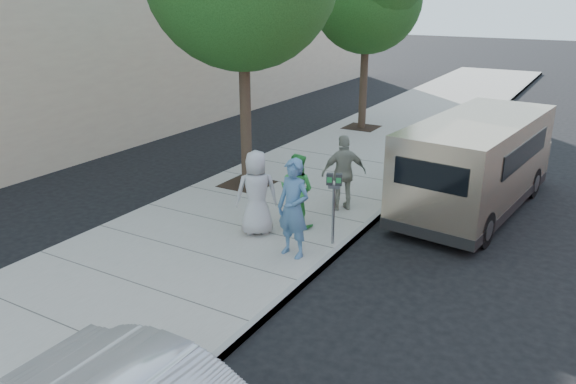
% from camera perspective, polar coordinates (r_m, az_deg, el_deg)
% --- Properties ---
extents(ground, '(120.00, 120.00, 0.00)m').
position_cam_1_polar(ground, '(11.79, -1.39, -4.95)').
color(ground, black).
rests_on(ground, ground).
extents(sidewalk, '(5.00, 60.00, 0.15)m').
position_cam_1_polar(sidewalk, '(12.27, -5.39, -3.63)').
color(sidewalk, gray).
rests_on(sidewalk, ground).
extents(curb_face, '(0.12, 60.00, 0.16)m').
position_cam_1_polar(curb_face, '(11.14, 4.97, -6.13)').
color(curb_face, gray).
rests_on(curb_face, ground).
extents(parking_meter, '(0.32, 0.20, 1.47)m').
position_cam_1_polar(parking_meter, '(10.94, 4.68, -0.15)').
color(parking_meter, gray).
rests_on(parking_meter, sidewalk).
extents(van, '(2.60, 6.12, 2.21)m').
position_cam_1_polar(van, '(13.84, 18.70, 2.93)').
color(van, beige).
rests_on(van, ground).
extents(person_officer, '(0.76, 0.56, 1.91)m').
position_cam_1_polar(person_officer, '(10.45, 0.55, -1.68)').
color(person_officer, teal).
rests_on(person_officer, sidewalk).
extents(person_green_shirt, '(0.79, 0.62, 1.60)m').
position_cam_1_polar(person_green_shirt, '(11.87, 0.87, 0.18)').
color(person_green_shirt, green).
rests_on(person_green_shirt, sidewalk).
extents(person_gray_shirt, '(1.03, 0.98, 1.77)m').
position_cam_1_polar(person_gray_shirt, '(11.47, -3.21, -0.10)').
color(person_gray_shirt, '#ACACAE').
rests_on(person_gray_shirt, sidewalk).
extents(person_striped_polo, '(1.07, 0.98, 1.76)m').
position_cam_1_polar(person_striped_polo, '(12.82, 5.70, 1.94)').
color(person_striped_polo, gray).
rests_on(person_striped_polo, sidewalk).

